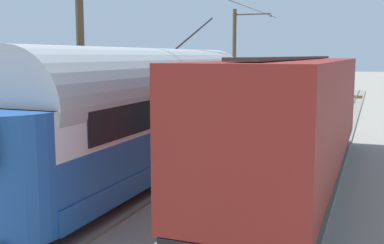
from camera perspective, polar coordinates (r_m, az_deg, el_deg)
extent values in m
plane|color=gray|center=(19.22, -1.07, -4.26)|extent=(220.00, 220.00, 0.00)
cube|color=slate|center=(18.02, 13.12, -5.13)|extent=(2.80, 80.00, 0.10)
cube|color=#59544C|center=(18.11, 10.87, -4.71)|extent=(0.07, 80.00, 0.08)
cube|color=#59544C|center=(17.93, 15.41, -4.99)|extent=(0.07, 80.00, 0.08)
cube|color=#47331E|center=(49.63, 18.21, 2.98)|extent=(2.50, 0.24, 0.08)
cube|color=#47331E|center=(48.98, 18.18, 2.93)|extent=(2.50, 0.24, 0.08)
cube|color=#47331E|center=(48.34, 18.14, 2.86)|extent=(2.50, 0.24, 0.08)
cube|color=#47331E|center=(47.69, 18.10, 2.80)|extent=(2.50, 0.24, 0.08)
cube|color=#47331E|center=(47.04, 18.06, 2.74)|extent=(2.50, 0.24, 0.08)
cube|color=slate|center=(19.21, -1.07, -4.11)|extent=(2.80, 80.00, 0.10)
cube|color=#59544C|center=(19.47, -3.03, -3.69)|extent=(0.07, 80.00, 0.08)
cube|color=#59544C|center=(18.94, 0.95, -4.01)|extent=(0.07, 80.00, 0.08)
cube|color=#47331E|center=(50.07, 12.78, 3.23)|extent=(2.50, 0.24, 0.08)
cube|color=#47331E|center=(49.43, 12.67, 3.17)|extent=(2.50, 0.24, 0.08)
cube|color=#47331E|center=(48.79, 12.56, 3.11)|extent=(2.50, 0.24, 0.08)
cube|color=#47331E|center=(48.15, 12.45, 3.06)|extent=(2.50, 0.24, 0.08)
cube|color=#47331E|center=(47.51, 12.33, 2.99)|extent=(2.50, 0.24, 0.08)
cube|color=slate|center=(21.41, -12.94, -3.06)|extent=(2.80, 80.00, 0.10)
cube|color=#59544C|center=(21.79, -14.52, -2.68)|extent=(0.07, 80.00, 0.08)
cube|color=#59544C|center=(21.00, -11.32, -2.97)|extent=(0.07, 80.00, 0.08)
cube|color=#47331E|center=(50.96, 7.49, 3.43)|extent=(2.50, 0.24, 0.08)
cube|color=#47331E|center=(50.33, 7.32, 3.38)|extent=(2.50, 0.24, 0.08)
cube|color=#47331E|center=(49.70, 7.14, 3.33)|extent=(2.50, 0.24, 0.08)
cube|color=#47331E|center=(49.07, 6.96, 3.27)|extent=(2.50, 0.24, 0.08)
cube|color=#47331E|center=(48.44, 6.77, 3.21)|extent=(2.50, 0.24, 0.08)
cube|color=#1E4C93|center=(16.57, -4.70, -3.78)|extent=(2.65, 14.03, 0.55)
cube|color=#1E4C93|center=(16.44, -4.72, -1.22)|extent=(2.55, 14.03, 0.95)
cube|color=silver|center=(16.31, -4.76, 2.26)|extent=(2.55, 14.03, 1.05)
cylinder|color=#999EA3|center=(16.26, -4.79, 4.10)|extent=(2.65, 13.75, 2.65)
cylinder|color=#1E4C93|center=(10.67, -21.19, -5.39)|extent=(2.55, 2.55, 2.55)
cylinder|color=#1E4C93|center=(22.83, 2.84, 2.01)|extent=(2.55, 2.55, 2.55)
cube|color=black|center=(16.91, -8.73, 2.39)|extent=(0.04, 11.78, 0.80)
cube|color=black|center=(15.79, -0.52, 2.10)|extent=(0.04, 11.78, 0.80)
cylinder|color=black|center=(20.14, 0.45, 10.66)|extent=(0.07, 4.27, 1.49)
cylinder|color=black|center=(13.23, -16.05, -7.73)|extent=(0.10, 0.76, 0.76)
cylinder|color=black|center=(12.45, -10.70, -8.55)|extent=(0.10, 0.76, 0.76)
cylinder|color=black|center=(20.92, -1.16, -1.69)|extent=(0.10, 0.76, 0.76)
cylinder|color=black|center=(20.43, 2.58, -1.93)|extent=(0.10, 0.76, 0.76)
cube|color=maroon|center=(15.43, 12.23, 1.31)|extent=(2.90, 14.95, 3.20)
cube|color=#332D28|center=(15.33, 12.42, 7.48)|extent=(0.70, 13.46, 0.08)
cube|color=black|center=(15.74, 12.04, -5.21)|extent=(2.70, 14.95, 0.36)
cube|color=black|center=(15.75, 6.88, 0.63)|extent=(0.06, 2.20, 2.56)
cylinder|color=black|center=(10.94, 3.90, -10.54)|extent=(0.10, 0.84, 0.84)
cylinder|color=black|center=(10.64, 11.46, -11.24)|extent=(0.10, 0.84, 0.84)
cylinder|color=black|center=(20.91, 12.34, -1.77)|extent=(0.10, 0.84, 0.84)
cylinder|color=black|center=(20.75, 16.26, -1.98)|extent=(0.10, 0.84, 0.84)
cube|color=#2D333D|center=(18.85, -17.90, 2.28)|extent=(2.90, 12.25, 3.20)
cube|color=#332D28|center=(18.77, -18.11, 7.33)|extent=(0.70, 11.03, 0.08)
cube|color=black|center=(19.10, -17.66, -3.09)|extent=(2.70, 12.25, 0.36)
cube|color=black|center=(19.83, -21.20, 1.65)|extent=(0.06, 2.20, 2.56)
cylinder|color=black|center=(22.92, -12.42, -0.93)|extent=(0.10, 0.84, 0.84)
cylinder|color=black|center=(22.17, -9.31, -1.14)|extent=(0.10, 0.84, 0.84)
cylinder|color=#4C3D28|center=(35.23, 5.04, 7.30)|extent=(0.28, 0.28, 7.36)
cylinder|color=#2D2D2D|center=(35.01, 7.22, 12.63)|extent=(2.62, 0.10, 0.10)
sphere|color=#334733|center=(34.71, 9.37, 12.38)|extent=(0.16, 0.16, 0.16)
cylinder|color=#4C3D28|center=(17.32, -13.06, 6.46)|extent=(0.28, 0.28, 7.36)
cylinder|color=black|center=(35.01, 7.22, 12.63)|extent=(2.62, 0.02, 0.02)
cube|color=#47331E|center=(21.75, -19.70, -3.05)|extent=(0.24, 2.40, 0.18)
cube|color=#47331E|center=(21.94, -20.29, -2.99)|extent=(0.24, 2.40, 0.18)
cube|color=#47331E|center=(22.14, -20.88, -2.92)|extent=(0.24, 2.40, 0.18)
cube|color=#47331E|center=(22.13, -19.81, -2.40)|extent=(2.40, 0.24, 0.18)
cube|color=#47331E|center=(21.91, -20.32, -2.52)|extent=(2.40, 0.24, 0.18)
cube|color=#47331E|center=(21.69, -20.84, -2.65)|extent=(2.40, 0.24, 0.18)
cube|color=#47331E|center=(21.68, -19.74, -2.12)|extent=(0.24, 2.40, 0.18)
cube|color=#47331E|center=(21.88, -20.34, -2.06)|extent=(0.24, 2.40, 0.18)
cube|color=#47331E|center=(22.08, -20.93, -2.00)|extent=(0.24, 2.40, 0.18)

